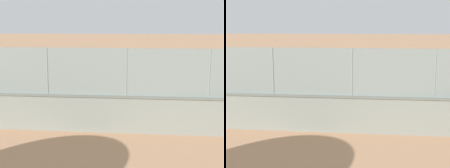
{
  "view_description": "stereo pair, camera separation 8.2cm",
  "coord_description": "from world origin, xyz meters",
  "views": [
    {
      "loc": [
        -2.89,
        23.15,
        4.4
      ],
      "look_at": [
        -1.02,
        5.87,
        1.33
      ],
      "focal_mm": 54.55,
      "sensor_mm": 36.0,
      "label": 1
    },
    {
      "loc": [
        -2.97,
        23.14,
        4.4
      ],
      "look_at": [
        -1.02,
        5.87,
        1.33
      ],
      "focal_mm": 54.55,
      "sensor_mm": 36.0,
      "label": 2
    }
  ],
  "objects": [
    {
      "name": "player_at_service_line",
      "position": [
        -2.07,
        3.99,
        0.97
      ],
      "size": [
        1.11,
        0.84,
        1.64
      ],
      "color": "black",
      "rests_on": "ground_plane"
    },
    {
      "name": "sports_ball",
      "position": [
        -1.63,
        5.74,
        0.07
      ],
      "size": [
        0.14,
        0.14,
        0.14
      ],
      "primitive_type": "sphere",
      "color": "#3399D8",
      "rests_on": "ground_plane"
    },
    {
      "name": "perimeter_wall",
      "position": [
        -2.02,
        9.71,
        0.78
      ],
      "size": [
        26.52,
        0.39,
        1.55
      ],
      "color": "gray",
      "rests_on": "ground_plane"
    },
    {
      "name": "player_crossing_court",
      "position": [
        0.85,
        2.69,
        0.85
      ],
      "size": [
        0.69,
        1.2,
        1.46
      ],
      "color": "#B2B2B2",
      "rests_on": "ground_plane"
    },
    {
      "name": "ground_plane",
      "position": [
        0.0,
        0.0,
        0.0
      ],
      "size": [
        260.0,
        260.0,
        0.0
      ],
      "primitive_type": "plane",
      "color": "tan"
    },
    {
      "name": "fence_panel_on_wall",
      "position": [
        -2.02,
        9.71,
        2.5
      ],
      "size": [
        26.06,
        0.1,
        1.92
      ],
      "color": "gray",
      "rests_on": "perimeter_wall"
    }
  ]
}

